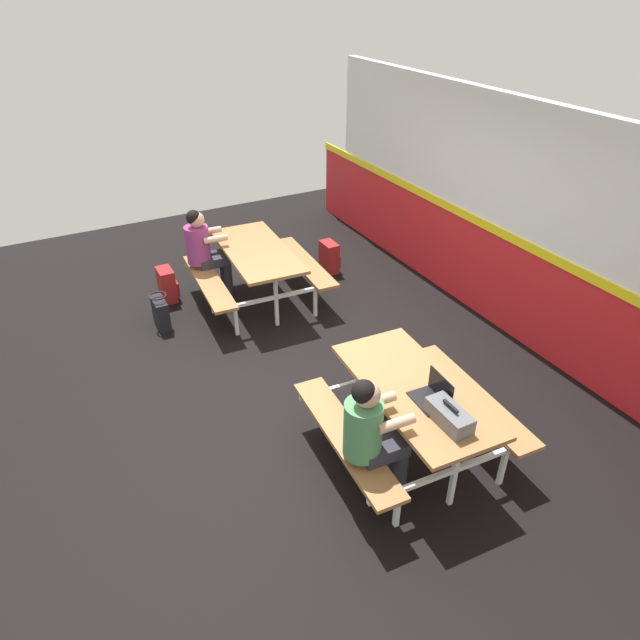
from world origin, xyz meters
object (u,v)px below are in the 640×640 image
(picnic_table_right, at_px, (413,402))
(student_further, at_px, (372,430))
(student_nearer, at_px, (204,247))
(laptop_dark, at_px, (433,396))
(satchel_spare, at_px, (167,285))
(picnic_table_left, at_px, (257,261))
(tote_bag_bright, at_px, (161,312))
(toolbox_grey, at_px, (449,416))
(backpack_dark, at_px, (329,257))

(picnic_table_right, bearing_deg, student_further, -67.05)
(student_nearer, distance_m, laptop_dark, 3.83)
(student_further, distance_m, satchel_spare, 4.02)
(picnic_table_left, distance_m, tote_bag_bright, 1.33)
(student_further, bearing_deg, student_nearer, -178.70)
(laptop_dark, bearing_deg, student_further, -86.56)
(student_further, bearing_deg, laptop_dark, 93.44)
(picnic_table_right, relative_size, student_nearer, 1.40)
(picnic_table_left, relative_size, laptop_dark, 5.07)
(picnic_table_right, xyz_separation_m, laptop_dark, (0.21, 0.02, 0.21))
(toolbox_grey, relative_size, satchel_spare, 0.91)
(toolbox_grey, height_order, backpack_dark, toolbox_grey)
(student_further, height_order, toolbox_grey, student_further)
(student_nearer, distance_m, toolbox_grey, 4.08)
(student_nearer, relative_size, laptop_dark, 3.63)
(student_nearer, height_order, tote_bag_bright, student_nearer)
(picnic_table_right, xyz_separation_m, tote_bag_bright, (-3.11, -1.41, -0.38))
(laptop_dark, distance_m, satchel_spare, 4.13)
(laptop_dark, bearing_deg, backpack_dark, 163.77)
(student_nearer, bearing_deg, tote_bag_bright, -59.21)
(picnic_table_left, relative_size, student_nearer, 1.40)
(toolbox_grey, distance_m, satchel_spare, 4.37)
(picnic_table_left, xyz_separation_m, student_nearer, (-0.44, -0.53, 0.14))
(student_further, xyz_separation_m, toolbox_grey, (0.23, 0.54, 0.10))
(picnic_table_right, relative_size, satchel_spare, 3.83)
(student_nearer, distance_m, tote_bag_bright, 1.01)
(student_nearer, height_order, laptop_dark, student_nearer)
(student_further, height_order, satchel_spare, student_further)
(picnic_table_left, height_order, toolbox_grey, toolbox_grey)
(student_nearer, distance_m, backpack_dark, 1.81)
(picnic_table_left, xyz_separation_m, tote_bag_bright, (0.00, -1.28, -0.38))
(toolbox_grey, bearing_deg, laptop_dark, 168.68)
(student_further, bearing_deg, toolbox_grey, 66.80)
(student_nearer, height_order, toolbox_grey, student_nearer)
(picnic_table_right, bearing_deg, laptop_dark, 6.89)
(picnic_table_left, height_order, satchel_spare, picnic_table_left)
(student_nearer, xyz_separation_m, satchel_spare, (-0.15, -0.50, -0.49))
(picnic_table_left, height_order, tote_bag_bright, picnic_table_left)
(picnic_table_left, relative_size, tote_bag_bright, 3.92)
(student_nearer, distance_m, student_further, 3.80)
(picnic_table_left, xyz_separation_m, toolbox_grey, (3.59, 0.10, 0.24))
(student_further, bearing_deg, backpack_dark, 155.74)
(backpack_dark, bearing_deg, satchel_spare, -96.91)
(picnic_table_right, distance_m, satchel_spare, 3.90)
(student_further, bearing_deg, picnic_table_right, 112.95)
(satchel_spare, bearing_deg, student_further, 8.48)
(student_nearer, relative_size, backpack_dark, 2.74)
(satchel_spare, bearing_deg, laptop_dark, 16.87)
(picnic_table_left, height_order, backpack_dark, picnic_table_left)
(laptop_dark, height_order, toolbox_grey, laptop_dark)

